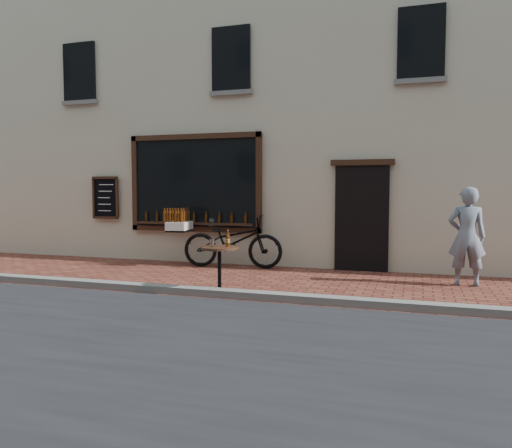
% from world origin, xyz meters
% --- Properties ---
extents(ground, '(90.00, 90.00, 0.00)m').
position_xyz_m(ground, '(0.00, 0.00, 0.00)').
color(ground, '#5B271D').
rests_on(ground, ground).
extents(kerb, '(90.00, 0.25, 0.12)m').
position_xyz_m(kerb, '(0.00, 0.20, 0.06)').
color(kerb, slate).
rests_on(kerb, ground).
extents(shop_building, '(28.00, 6.20, 10.00)m').
position_xyz_m(shop_building, '(0.00, 6.50, 5.00)').
color(shop_building, beige).
rests_on(shop_building, ground).
extents(cargo_bicycle, '(2.64, 1.03, 1.23)m').
position_xyz_m(cargo_bicycle, '(-0.86, 3.03, 0.59)').
color(cargo_bicycle, black).
rests_on(cargo_bicycle, ground).
extents(bistro_table, '(0.61, 0.61, 1.05)m').
position_xyz_m(bistro_table, '(-0.02, 0.35, 0.56)').
color(bistro_table, black).
rests_on(bistro_table, ground).
extents(pedestrian, '(0.66, 0.45, 1.75)m').
position_xyz_m(pedestrian, '(3.85, 2.41, 0.88)').
color(pedestrian, slate).
rests_on(pedestrian, ground).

